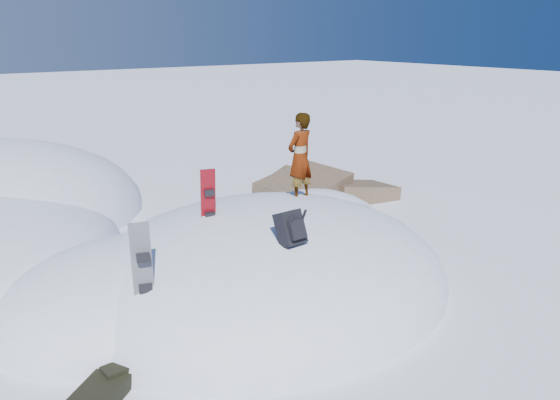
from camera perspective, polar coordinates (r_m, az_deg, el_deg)
ground at (r=9.91m, az=-1.66°, el=-8.98°), size 120.00×120.00×0.00m
snow_mound at (r=10.00m, az=-3.27°, el=-8.73°), size 8.00×6.00×3.00m
rock_outcrop at (r=14.23m, az=3.81°, el=-0.69°), size 4.68×4.41×1.68m
snowboard_red at (r=9.13m, az=-7.47°, el=-0.65°), size 0.29×0.24×1.33m
snowboard_dark at (r=7.78m, az=-14.09°, el=-7.66°), size 0.36×0.38×1.49m
backpack at (r=8.13m, az=1.18°, el=-2.97°), size 0.38×0.49×0.61m
gear_pile at (r=7.45m, az=-18.06°, el=-18.42°), size 0.98×0.85×0.26m
person at (r=10.11m, az=2.10°, el=4.51°), size 0.67×0.51×1.64m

